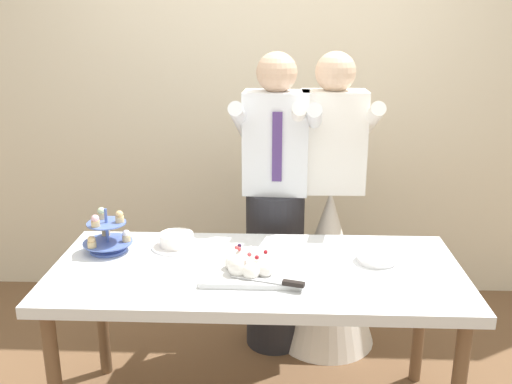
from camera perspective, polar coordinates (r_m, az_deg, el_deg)
rear_wall at (r=3.73m, az=0.94°, el=11.33°), size 5.20×0.10×2.90m
dessert_table at (r=2.57m, az=0.05°, el=-8.99°), size 1.80×0.80×0.78m
cupcake_stand at (r=2.76m, az=-14.56°, el=-4.18°), size 0.23×0.23×0.21m
main_cake_tray at (r=2.46m, az=-0.41°, el=-7.21°), size 0.43×0.34×0.13m
plate_stack at (r=2.64m, az=11.91°, el=-6.36°), size 0.18×0.18×0.04m
round_cake at (r=2.76m, az=-7.91°, el=-4.86°), size 0.24×0.24×0.07m
person_groom at (r=3.15m, az=1.92°, el=-2.96°), size 0.48×0.51×1.66m
person_bride at (r=3.26m, az=7.22°, el=-5.48°), size 0.56×0.56×1.66m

